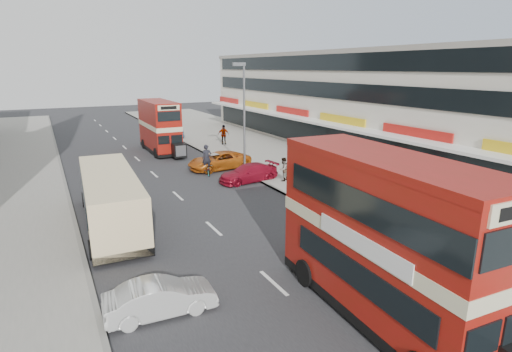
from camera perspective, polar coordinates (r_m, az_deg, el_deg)
ground at (r=14.33m, az=6.68°, el=-18.15°), size 160.00×160.00×0.00m
road_surface at (r=31.60m, az=-14.04°, el=0.23°), size 12.00×90.00×0.01m
pavement_right at (r=36.15m, az=4.73°, el=2.58°), size 12.00×90.00×0.15m
kerb_left at (r=30.82m, az=-25.10°, el=-0.99°), size 0.20×90.00×0.16m
kerb_right at (r=33.45m, az=-3.87°, el=1.58°), size 0.20×90.00×0.16m
commercial_row at (r=41.76m, az=12.79°, el=10.35°), size 9.90×46.20×9.30m
wooded_hill at (r=107.31m, az=31.95°, el=8.58°), size 172.80×230.40×20.00m
street_lamp at (r=31.05m, az=-1.79°, el=9.39°), size 1.00×0.20×8.12m
bus_main at (r=13.38m, az=17.58°, el=-8.29°), size 2.98×9.36×5.09m
bus_second at (r=39.57m, az=-13.31°, el=6.78°), size 2.37×8.40×4.62m
coach at (r=21.70m, az=-19.66°, el=-2.82°), size 2.98×9.73×2.55m
car_left_front at (r=14.11m, az=-13.19°, el=-16.22°), size 3.64×1.44×1.18m
car_right_a at (r=28.55m, az=-1.06°, el=0.41°), size 4.43×2.09×1.25m
car_right_b at (r=32.19m, az=-5.16°, el=2.15°), size 5.13×2.67×1.38m
car_right_c at (r=46.15m, az=-12.53°, el=5.75°), size 4.13×1.91×1.37m
pedestrian_near at (r=28.24m, az=3.83°, el=0.97°), size 0.73×0.65×1.67m
pedestrian_far at (r=41.93m, az=-4.57°, el=5.79°), size 1.24×0.72×1.98m
cyclist at (r=30.54m, az=-6.86°, el=1.69°), size 0.75×1.60×2.28m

